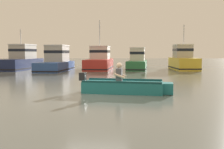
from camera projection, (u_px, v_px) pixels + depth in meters
The scene contains 7 objects.
ground_plane at pixel (95, 94), 9.91m from camera, with size 120.00×120.00×0.00m, color slate.
rowboat_with_person at pixel (125, 86), 10.22m from camera, with size 3.73×1.52×1.19m.
moored_boat_navy at pixel (22, 60), 24.11m from camera, with size 2.66×5.87×3.74m.
moored_boat_blue at pixel (56, 61), 22.62m from camera, with size 2.23×5.84×2.24m.
moored_boat_red at pixel (100, 61), 24.53m from camera, with size 2.39×6.22×4.58m.
moored_boat_green at pixel (137, 61), 24.22m from camera, with size 2.25×5.37×2.05m.
moored_boat_yellow at pixel (183, 60), 24.01m from camera, with size 2.05×4.73×4.10m.
Camera 1 is at (1.12, -9.77, 1.59)m, focal length 41.58 mm.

